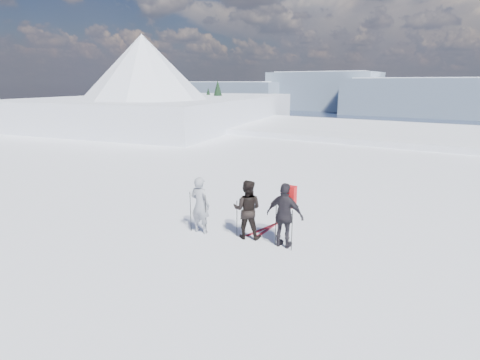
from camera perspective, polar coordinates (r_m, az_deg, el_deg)
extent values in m
plane|color=white|center=(71.02, 26.12, -5.11)|extent=(220.00, 208.01, 71.62)
cube|color=white|center=(39.22, 23.30, -3.24)|extent=(180.00, 16.00, 14.00)
plane|color=#1F2B48|center=(299.33, 30.51, 6.07)|extent=(820.00, 820.00, 0.00)
cube|color=slate|center=(530.45, -1.05, 12.85)|extent=(150.00, 80.00, 34.00)
cube|color=white|center=(530.16, -1.06, 14.36)|extent=(127.50, 70.00, 8.00)
cube|color=slate|center=(505.00, 12.74, 13.08)|extent=(130.00, 80.00, 46.00)
cube|color=white|center=(504.93, 12.88, 15.35)|extent=(110.50, 70.00, 8.00)
cube|color=slate|center=(449.76, 26.27, 11.28)|extent=(160.00, 80.00, 38.00)
cube|color=white|center=(449.48, 26.51, 13.30)|extent=(136.00, 70.00, 8.00)
cube|color=white|center=(49.03, -11.12, 2.95)|extent=(29.19, 35.68, 16.00)
cone|color=white|center=(41.64, -14.39, 14.59)|extent=(18.00, 18.00, 9.00)
cone|color=white|center=(54.52, -12.52, 10.42)|extent=(16.00, 16.00, 8.00)
cube|color=#2D2B28|center=(52.65, -0.16, -0.43)|extent=(21.55, 17.87, 14.25)
cone|color=black|center=(48.94, -6.27, 6.10)|extent=(6.16, 6.16, 11.00)
cone|color=black|center=(49.05, 2.22, 5.60)|extent=(5.60, 5.60, 10.00)
cone|color=black|center=(45.99, 1.47, 4.99)|extent=(5.60, 5.60, 10.00)
cone|color=black|center=(50.62, -3.31, 7.59)|extent=(7.28, 7.28, 13.00)
cone|color=black|center=(44.96, -5.53, 4.05)|extent=(5.04, 5.04, 9.00)
cone|color=black|center=(54.02, -4.73, 7.48)|extent=(6.72, 6.72, 12.00)
imported|color=gray|center=(12.21, -6.09, -3.80)|extent=(0.70, 0.48, 1.87)
imported|color=black|center=(11.73, 1.10, -4.48)|extent=(1.10, 0.97, 1.88)
imported|color=black|center=(11.14, 6.85, -5.40)|extent=(1.17, 0.51, 1.97)
cube|color=red|center=(10.99, 7.57, 1.41)|extent=(0.43, 0.25, 0.64)
cylinder|color=black|center=(12.41, -7.54, -4.80)|extent=(0.02, 0.02, 1.36)
cylinder|color=black|center=(12.15, -5.24, -5.27)|extent=(0.02, 0.02, 1.32)
cylinder|color=black|center=(11.94, -0.48, -5.90)|extent=(0.02, 0.02, 1.19)
cylinder|color=black|center=(11.65, 2.16, -6.48)|extent=(0.02, 0.02, 1.18)
cylinder|color=black|center=(11.33, 5.47, -6.83)|extent=(0.02, 0.02, 1.30)
cylinder|color=black|center=(11.05, 7.91, -7.63)|extent=(0.02, 0.02, 1.25)
cube|color=black|center=(12.71, 3.62, -7.42)|extent=(0.48, 1.68, 0.03)
cube|color=black|center=(12.65, 4.19, -7.54)|extent=(0.10, 1.70, 0.03)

